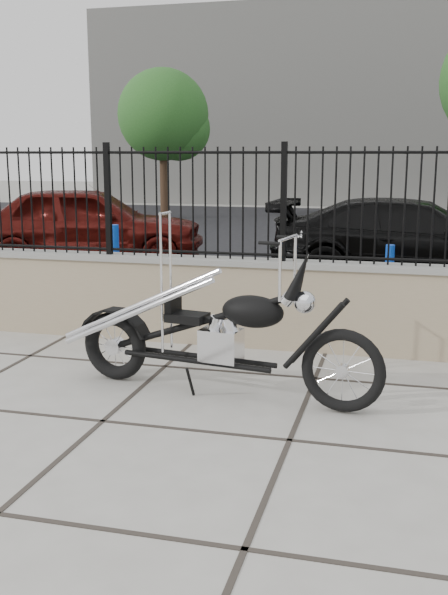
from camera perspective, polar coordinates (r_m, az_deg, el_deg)
ground_plane at (r=5.69m, az=-9.91°, el=-9.97°), size 90.00×90.00×0.00m
parking_lot at (r=17.57m, az=7.11°, el=4.79°), size 30.00×30.00×0.00m
retaining_wall at (r=7.80m, az=-2.49°, el=-0.18°), size 14.00×0.36×0.96m
iron_fence at (r=7.66m, az=-2.56°, el=7.75°), size 14.00×0.08×1.20m
background_building at (r=31.44m, az=10.77°, el=14.99°), size 22.00×6.00×8.00m
chopper_motorcycle at (r=6.00m, az=-0.72°, el=-0.56°), size 2.75×0.89×1.62m
car_red at (r=13.70m, az=-11.14°, el=5.92°), size 4.77×2.93×1.52m
car_black at (r=11.86m, az=15.34°, el=4.49°), size 4.75×2.03×1.37m
bollard_a at (r=10.24m, az=-8.91°, el=2.89°), size 0.14×0.14×1.08m
bollard_b at (r=9.14m, az=13.34°, el=1.25°), size 0.14×0.14×0.96m
tree_left at (r=23.09m, az=-5.03°, el=15.03°), size 2.91×2.91×4.92m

